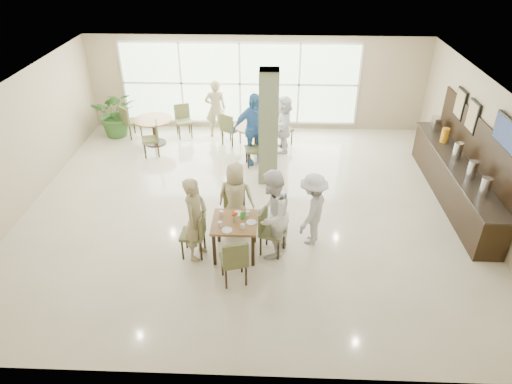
{
  "coord_description": "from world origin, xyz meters",
  "views": [
    {
      "loc": [
        0.49,
        -8.73,
        5.68
      ],
      "look_at": [
        0.2,
        -1.2,
        1.1
      ],
      "focal_mm": 32.0,
      "sensor_mm": 36.0,
      "label": 1
    }
  ],
  "objects_px": {
    "adult_a": "(254,129)",
    "adult_standing": "(216,109)",
    "teen_right": "(272,214)",
    "teen_standing": "(313,209)",
    "teen_left": "(196,219)",
    "teen_far": "(236,197)",
    "round_table_right": "(256,130)",
    "main_table": "(235,226)",
    "adult_b": "(283,124)",
    "buffet_counter": "(455,178)",
    "round_table_left": "(154,125)",
    "potted_plant": "(116,113)"
  },
  "relations": [
    {
      "from": "round_table_left",
      "to": "round_table_right",
      "type": "relative_size",
      "value": 0.9
    },
    {
      "from": "main_table",
      "to": "adult_standing",
      "type": "bearing_deg",
      "value": 100.17
    },
    {
      "from": "adult_a",
      "to": "adult_b",
      "type": "height_order",
      "value": "adult_a"
    },
    {
      "from": "teen_far",
      "to": "adult_a",
      "type": "xyz_separation_m",
      "value": [
        0.23,
        3.04,
        0.19
      ]
    },
    {
      "from": "round_table_left",
      "to": "teen_far",
      "type": "xyz_separation_m",
      "value": [
        2.67,
        -4.13,
        0.2
      ]
    },
    {
      "from": "adult_a",
      "to": "teen_far",
      "type": "bearing_deg",
      "value": -112.81
    },
    {
      "from": "adult_standing",
      "to": "round_table_right",
      "type": "bearing_deg",
      "value": 133.36
    },
    {
      "from": "round_table_right",
      "to": "adult_a",
      "type": "height_order",
      "value": "adult_a"
    },
    {
      "from": "teen_left",
      "to": "adult_a",
      "type": "relative_size",
      "value": 0.89
    },
    {
      "from": "teen_standing",
      "to": "adult_standing",
      "type": "bearing_deg",
      "value": -128.99
    },
    {
      "from": "round_table_left",
      "to": "adult_a",
      "type": "distance_m",
      "value": 3.13
    },
    {
      "from": "teen_right",
      "to": "adult_a",
      "type": "xyz_separation_m",
      "value": [
        -0.5,
        3.82,
        0.06
      ]
    },
    {
      "from": "teen_standing",
      "to": "teen_left",
      "type": "bearing_deg",
      "value": -51.21
    },
    {
      "from": "adult_a",
      "to": "buffet_counter",
      "type": "bearing_deg",
      "value": -37.71
    },
    {
      "from": "teen_right",
      "to": "adult_a",
      "type": "relative_size",
      "value": 0.94
    },
    {
      "from": "teen_left",
      "to": "adult_standing",
      "type": "height_order",
      "value": "adult_standing"
    },
    {
      "from": "adult_a",
      "to": "adult_standing",
      "type": "relative_size",
      "value": 1.12
    },
    {
      "from": "round_table_right",
      "to": "teen_left",
      "type": "height_order",
      "value": "teen_left"
    },
    {
      "from": "round_table_right",
      "to": "adult_standing",
      "type": "xyz_separation_m",
      "value": [
        -1.21,
        0.91,
        0.26
      ]
    },
    {
      "from": "teen_far",
      "to": "round_table_left",
      "type": "bearing_deg",
      "value": -48.27
    },
    {
      "from": "main_table",
      "to": "potted_plant",
      "type": "relative_size",
      "value": 0.61
    },
    {
      "from": "teen_standing",
      "to": "main_table",
      "type": "bearing_deg",
      "value": -48.4
    },
    {
      "from": "buffet_counter",
      "to": "teen_right",
      "type": "relative_size",
      "value": 2.6
    },
    {
      "from": "round_table_left",
      "to": "adult_standing",
      "type": "bearing_deg",
      "value": 18.96
    },
    {
      "from": "round_table_left",
      "to": "adult_b",
      "type": "bearing_deg",
      "value": -4.69
    },
    {
      "from": "adult_b",
      "to": "adult_a",
      "type": "bearing_deg",
      "value": -41.53
    },
    {
      "from": "buffet_counter",
      "to": "teen_standing",
      "type": "bearing_deg",
      "value": -152.51
    },
    {
      "from": "buffet_counter",
      "to": "main_table",
      "type": "bearing_deg",
      "value": -155.65
    },
    {
      "from": "round_table_left",
      "to": "adult_standing",
      "type": "xyz_separation_m",
      "value": [
        1.72,
        0.59,
        0.29
      ]
    },
    {
      "from": "teen_left",
      "to": "adult_b",
      "type": "distance_m",
      "value": 5.03
    },
    {
      "from": "teen_far",
      "to": "teen_standing",
      "type": "height_order",
      "value": "teen_far"
    },
    {
      "from": "potted_plant",
      "to": "buffet_counter",
      "type": "bearing_deg",
      "value": -20.26
    },
    {
      "from": "adult_standing",
      "to": "teen_standing",
      "type": "bearing_deg",
      "value": 106.17
    },
    {
      "from": "potted_plant",
      "to": "adult_a",
      "type": "xyz_separation_m",
      "value": [
        4.13,
        -1.61,
        0.26
      ]
    },
    {
      "from": "main_table",
      "to": "adult_b",
      "type": "bearing_deg",
      "value": 78.11
    },
    {
      "from": "teen_left",
      "to": "teen_far",
      "type": "bearing_deg",
      "value": -19.61
    },
    {
      "from": "round_table_left",
      "to": "round_table_right",
      "type": "distance_m",
      "value": 2.95
    },
    {
      "from": "teen_far",
      "to": "adult_standing",
      "type": "bearing_deg",
      "value": -69.82
    },
    {
      "from": "buffet_counter",
      "to": "round_table_left",
      "type": "bearing_deg",
      "value": 160.22
    },
    {
      "from": "teen_right",
      "to": "adult_standing",
      "type": "relative_size",
      "value": 1.06
    },
    {
      "from": "teen_right",
      "to": "buffet_counter",
      "type": "bearing_deg",
      "value": 136.55
    },
    {
      "from": "teen_right",
      "to": "teen_standing",
      "type": "bearing_deg",
      "value": 136.65
    },
    {
      "from": "teen_standing",
      "to": "adult_b",
      "type": "xyz_separation_m",
      "value": [
        -0.52,
        4.19,
        0.03
      ]
    },
    {
      "from": "round_table_left",
      "to": "adult_b",
      "type": "distance_m",
      "value": 3.71
    },
    {
      "from": "buffet_counter",
      "to": "adult_standing",
      "type": "distance_m",
      "value": 6.76
    },
    {
      "from": "teen_left",
      "to": "teen_right",
      "type": "xyz_separation_m",
      "value": [
        1.41,
        0.13,
        0.05
      ]
    },
    {
      "from": "adult_standing",
      "to": "teen_left",
      "type": "bearing_deg",
      "value": 82.96
    },
    {
      "from": "teen_left",
      "to": "round_table_right",
      "type": "bearing_deg",
      "value": 5.57
    },
    {
      "from": "buffet_counter",
      "to": "adult_standing",
      "type": "relative_size",
      "value": 2.75
    },
    {
      "from": "round_table_right",
      "to": "teen_standing",
      "type": "distance_m",
      "value": 4.38
    }
  ]
}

